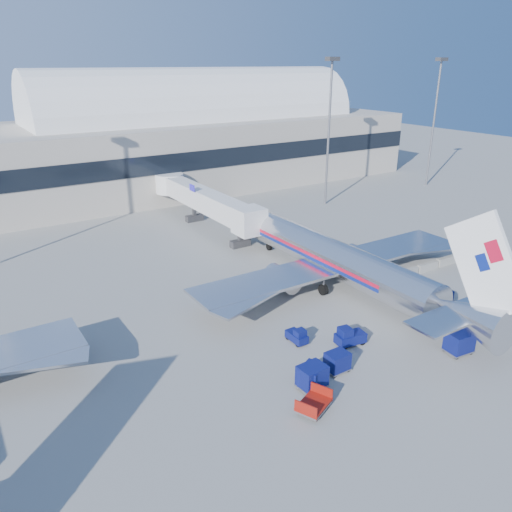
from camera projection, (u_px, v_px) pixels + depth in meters
ground at (284, 329)px, 43.77m from camera, size 260.00×260.00×0.00m
terminal at (5, 160)px, 78.00m from camera, size 170.00×28.15×21.00m
airliner_main at (338, 259)px, 51.28m from camera, size 32.00×37.26×12.07m
jetbridge_near at (200, 198)px, 70.30m from camera, size 4.40×27.50×6.25m
mast_east at (330, 111)px, 77.02m from camera, size 2.00×1.20×22.60m
mast_far_east at (436, 104)px, 89.63m from camera, size 2.00×1.20×22.60m
barrier_near at (407, 273)px, 54.25m from camera, size 3.00×0.55×0.90m
barrier_mid at (427, 267)px, 55.91m from camera, size 3.00×0.55×0.90m
barrier_far at (446, 261)px, 57.58m from camera, size 3.00×0.55×0.90m
tug_lead at (349, 336)px, 41.13m from camera, size 2.65×1.60×1.63m
tug_right at (431, 309)px, 46.00m from camera, size 2.17×2.06×1.31m
tug_left at (297, 336)px, 41.49m from camera, size 1.02×2.03×1.32m
cart_train_a at (337, 362)px, 37.51m from camera, size 1.81×1.38×1.59m
cart_train_b at (312, 376)px, 35.68m from camera, size 2.35×2.14×1.69m
cart_train_c at (312, 376)px, 35.53m from camera, size 2.12×1.65×1.81m
cart_solo_near at (459, 342)px, 39.82m from camera, size 2.26×1.82×1.84m
cart_solo_far at (440, 299)px, 47.17m from camera, size 2.13×1.67×1.80m
cart_open_red at (314, 405)px, 33.36m from camera, size 2.90×2.53×0.65m
ramp_worker at (472, 316)px, 44.41m from camera, size 0.49×0.65×1.60m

